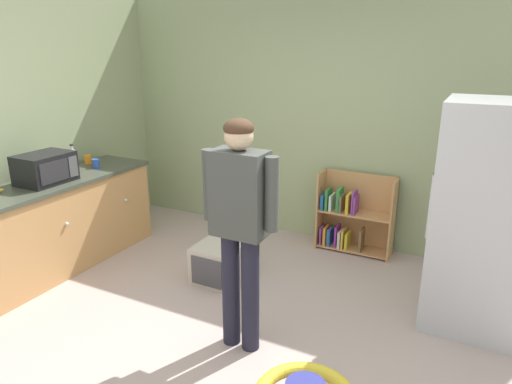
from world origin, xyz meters
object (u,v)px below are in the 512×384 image
object	(u,v)px
standing_person	(240,217)
orange_cup	(88,159)
bookshelf	(351,217)
kitchen_counter	(45,229)
refrigerator	(483,219)
clear_bottle	(73,158)
white_cup	(57,168)
pet_carrier	(222,261)
blue_cup	(96,163)
microwave	(45,168)

from	to	relation	value
standing_person	orange_cup	size ratio (longest dim) A/B	17.87
bookshelf	kitchen_counter	bearing A→B (deg)	-143.27
refrigerator	clear_bottle	size ratio (longest dim) A/B	7.24
white_cup	orange_cup	bearing A→B (deg)	91.14
kitchen_counter	refrigerator	size ratio (longest dim) A/B	1.34
kitchen_counter	refrigerator	bearing A→B (deg)	14.03
standing_person	kitchen_counter	bearing A→B (deg)	175.73
pet_carrier	blue_cup	xyz separation A→B (m)	(-1.57, 0.05, 0.77)
kitchen_counter	standing_person	world-z (taller)	standing_person
kitchen_counter	refrigerator	world-z (taller)	refrigerator
white_cup	orange_cup	xyz separation A→B (m)	(-0.01, 0.42, 0.00)
clear_bottle	blue_cup	world-z (taller)	clear_bottle
standing_person	clear_bottle	distance (m)	2.59
orange_cup	microwave	bearing A→B (deg)	-73.55
standing_person	orange_cup	world-z (taller)	standing_person
bookshelf	pet_carrier	distance (m)	1.52
blue_cup	pet_carrier	bearing A→B (deg)	-1.67
bookshelf	clear_bottle	xyz separation A→B (m)	(-2.71, -1.24, 0.63)
pet_carrier	clear_bottle	distance (m)	1.98
kitchen_counter	clear_bottle	distance (m)	0.86
bookshelf	standing_person	bearing A→B (deg)	-96.80
kitchen_counter	pet_carrier	world-z (taller)	kitchen_counter
white_cup	pet_carrier	bearing A→B (deg)	9.27
orange_cup	clear_bottle	bearing A→B (deg)	-100.00
microwave	white_cup	xyz separation A→B (m)	(-0.20, 0.29, -0.09)
standing_person	white_cup	distance (m)	2.49
refrigerator	white_cup	size ratio (longest dim) A/B	18.74
standing_person	microwave	distance (m)	2.24
white_cup	orange_cup	size ratio (longest dim) A/B	1.00
kitchen_counter	clear_bottle	world-z (taller)	clear_bottle
kitchen_counter	orange_cup	distance (m)	0.96
microwave	orange_cup	distance (m)	0.75
standing_person	white_cup	bearing A→B (deg)	167.53
kitchen_counter	standing_person	distance (m)	2.33
refrigerator	orange_cup	size ratio (longest dim) A/B	18.74
microwave	standing_person	bearing A→B (deg)	-6.40
kitchen_counter	bookshelf	bearing A→B (deg)	36.73
kitchen_counter	microwave	distance (m)	0.59
kitchen_counter	pet_carrier	xyz separation A→B (m)	(1.59, 0.66, -0.27)
bookshelf	orange_cup	distance (m)	2.94
refrigerator	pet_carrier	xyz separation A→B (m)	(-2.15, -0.28, -0.71)
kitchen_counter	blue_cup	xyz separation A→B (m)	(0.02, 0.70, 0.50)
standing_person	white_cup	size ratio (longest dim) A/B	17.87
bookshelf	blue_cup	world-z (taller)	blue_cup
kitchen_counter	white_cup	xyz separation A→B (m)	(-0.18, 0.37, 0.50)
kitchen_counter	white_cup	bearing A→B (deg)	115.99
white_cup	clear_bottle	bearing A→B (deg)	98.87
bookshelf	blue_cup	bearing A→B (deg)	-154.94
kitchen_counter	standing_person	xyz separation A→B (m)	(2.25, -0.17, 0.57)
orange_cup	standing_person	bearing A→B (deg)	-21.53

